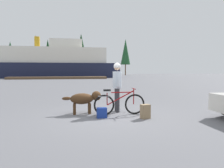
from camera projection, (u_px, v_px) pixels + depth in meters
ground_plane at (109, 116)px, 6.76m from camera, size 160.00×160.00×0.00m
bicycle at (119, 104)px, 6.97m from camera, size 1.77×0.44×0.91m
person_cyclist at (117, 82)px, 7.46m from camera, size 0.32×0.53×1.80m
dog at (84, 99)px, 7.17m from camera, size 1.36×0.45×0.79m
backpack at (145, 111)px, 6.46m from camera, size 0.32×0.26×0.45m
handbag_pannier at (102, 113)px, 6.53m from camera, size 0.32×0.18×0.33m
dock_pier at (58, 78)px, 36.60m from camera, size 17.07×2.84×0.40m
ferry_boat at (54, 63)px, 44.08m from camera, size 27.46×8.67×8.63m
sailboat_moored at (36, 75)px, 43.45m from camera, size 8.05×2.25×8.87m
pine_tree_far_left at (10, 54)px, 58.38m from camera, size 3.19×3.19×9.77m
pine_tree_center at (81, 50)px, 60.58m from camera, size 4.09×4.09×12.35m
pine_tree_far_right at (125, 52)px, 64.17m from camera, size 3.01×3.01×11.29m
pine_tree_mid_back at (48, 53)px, 64.39m from camera, size 3.26×3.26×11.24m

